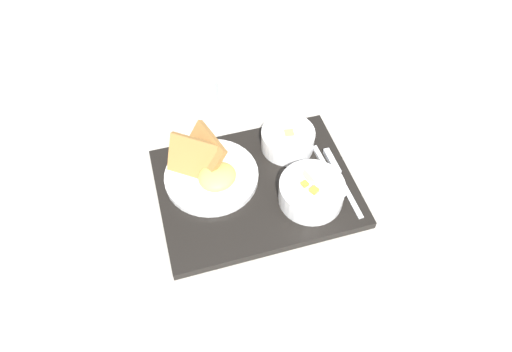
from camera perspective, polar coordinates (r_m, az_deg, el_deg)
The scene contains 8 objects.
ground_plane at distance 0.94m, azimuth 0.00°, elevation -1.78°, with size 4.00×4.00×0.00m, color #ADA89E.
serving_tray at distance 0.93m, azimuth 0.00°, elevation -1.46°, with size 0.42×0.34×0.02m.
bowl_salad at distance 0.89m, azimuth 6.94°, elevation -1.88°, with size 0.13×0.13×0.06m.
bowl_soup at distance 0.98m, azimuth 4.00°, elevation 4.71°, with size 0.11×0.11×0.05m.
plate_main at distance 0.93m, azimuth -5.92°, elevation 0.54°, with size 0.19×0.19×0.10m.
knife at distance 0.96m, azimuth 9.98°, elevation 0.77°, with size 0.02×0.18×0.01m.
spoon at distance 0.94m, azimuth 9.68°, elevation -0.64°, with size 0.04×0.14×0.01m.
glass_water at distance 1.07m, azimuth -6.60°, elevation 9.79°, with size 0.07×0.07×0.10m.
Camera 1 is at (0.20, 0.51, 0.76)m, focal length 32.00 mm.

